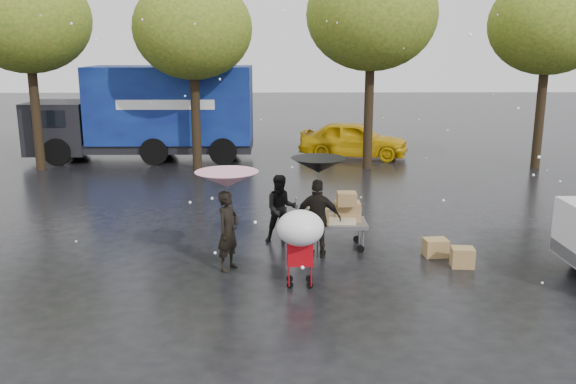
{
  "coord_description": "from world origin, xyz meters",
  "views": [
    {
      "loc": [
        -0.62,
        -11.16,
        4.29
      ],
      "look_at": [
        -0.44,
        1.0,
        1.34
      ],
      "focal_mm": 38.0,
      "sensor_mm": 36.0,
      "label": 1
    }
  ],
  "objects_px": {
    "person_pink": "(228,231)",
    "vendor_cart": "(335,215)",
    "yellow_taxi": "(354,139)",
    "blue_truck": "(150,113)",
    "person_black": "(318,219)",
    "shopping_cart": "(300,232)"
  },
  "relations": [
    {
      "from": "shopping_cart",
      "to": "yellow_taxi",
      "type": "bearing_deg",
      "value": 79.07
    },
    {
      "from": "blue_truck",
      "to": "yellow_taxi",
      "type": "relative_size",
      "value": 2.0
    },
    {
      "from": "yellow_taxi",
      "to": "person_pink",
      "type": "bearing_deg",
      "value": 176.4
    },
    {
      "from": "vendor_cart",
      "to": "yellow_taxi",
      "type": "bearing_deg",
      "value": 81.1
    },
    {
      "from": "person_pink",
      "to": "shopping_cart",
      "type": "height_order",
      "value": "person_pink"
    },
    {
      "from": "person_black",
      "to": "vendor_cart",
      "type": "height_order",
      "value": "person_black"
    },
    {
      "from": "person_pink",
      "to": "yellow_taxi",
      "type": "bearing_deg",
      "value": 11.36
    },
    {
      "from": "person_pink",
      "to": "vendor_cart",
      "type": "height_order",
      "value": "person_pink"
    },
    {
      "from": "person_pink",
      "to": "blue_truck",
      "type": "relative_size",
      "value": 0.19
    },
    {
      "from": "person_black",
      "to": "shopping_cart",
      "type": "distance_m",
      "value": 1.77
    },
    {
      "from": "person_black",
      "to": "yellow_taxi",
      "type": "xyz_separation_m",
      "value": [
        2.1,
        11.36,
        -0.11
      ]
    },
    {
      "from": "shopping_cart",
      "to": "blue_truck",
      "type": "height_order",
      "value": "blue_truck"
    },
    {
      "from": "shopping_cart",
      "to": "vendor_cart",
      "type": "bearing_deg",
      "value": 69.74
    },
    {
      "from": "blue_truck",
      "to": "shopping_cart",
      "type": "bearing_deg",
      "value": -67.68
    },
    {
      "from": "shopping_cart",
      "to": "yellow_taxi",
      "type": "relative_size",
      "value": 0.35
    },
    {
      "from": "person_pink",
      "to": "person_black",
      "type": "bearing_deg",
      "value": -38.94
    },
    {
      "from": "vendor_cart",
      "to": "shopping_cart",
      "type": "relative_size",
      "value": 1.04
    },
    {
      "from": "shopping_cart",
      "to": "person_pink",
      "type": "bearing_deg",
      "value": 144.06
    },
    {
      "from": "person_pink",
      "to": "yellow_taxi",
      "type": "distance_m",
      "value": 12.68
    },
    {
      "from": "person_pink",
      "to": "blue_truck",
      "type": "height_order",
      "value": "blue_truck"
    },
    {
      "from": "person_pink",
      "to": "yellow_taxi",
      "type": "xyz_separation_m",
      "value": [
        3.88,
        12.07,
        -0.08
      ]
    },
    {
      "from": "yellow_taxi",
      "to": "blue_truck",
      "type": "bearing_deg",
      "value": 106.4
    }
  ]
}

